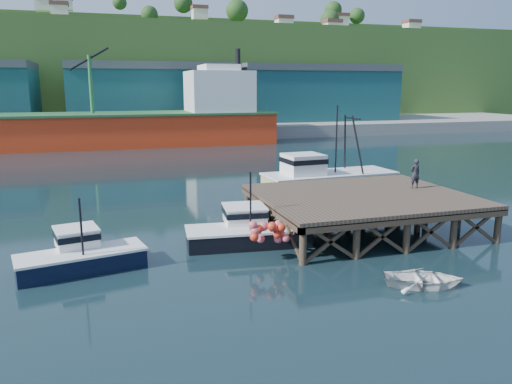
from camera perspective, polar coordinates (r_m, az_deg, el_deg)
name	(u,v)px	position (r m, az deg, el deg)	size (l,w,h in m)	color
ground	(274,236)	(28.48, 2.09, -5.10)	(300.00, 300.00, 0.00)	black
wharf	(364,198)	(30.04, 12.19, -0.63)	(12.00, 10.00, 2.62)	brown
far_quay	(151,126)	(96.38, -11.89, 7.40)	(160.00, 40.00, 2.00)	gray
warehouse_mid	(153,97)	(91.14, -11.73, 10.62)	(28.00, 16.00, 9.00)	#184E50
warehouse_right	(310,96)	(98.73, 6.18, 10.89)	(30.00, 16.00, 9.00)	#184E50
cargo_ship	(105,123)	(73.85, -16.89, 7.59)	(55.50, 10.00, 13.75)	red
hillside	(137,75)	(126.02, -13.46, 12.92)	(220.00, 50.00, 22.00)	#2D511E
boat_navy	(80,254)	(24.75, -19.44, -6.74)	(6.00, 3.71, 3.57)	black
boat_black	(248,230)	(27.06, -0.97, -4.36)	(6.86, 5.73, 4.11)	black
trawler	(327,177)	(39.23, 8.11, 1.70)	(10.58, 4.35, 6.95)	#C6BE80
dinghy	(424,279)	(22.71, 18.61, -9.38)	(2.35, 3.29, 0.68)	white
dockworker	(415,174)	(32.57, 17.72, 2.01)	(0.67, 0.44, 1.83)	black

